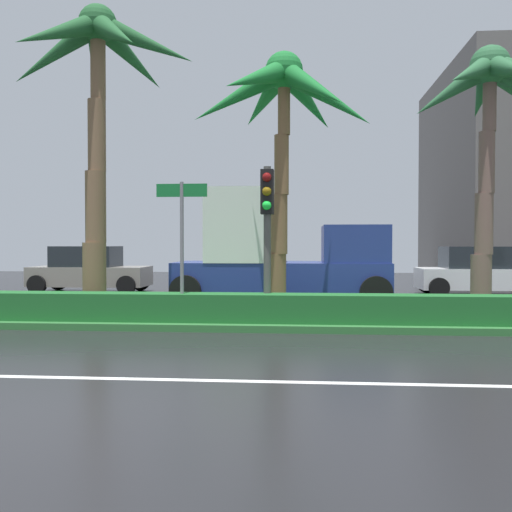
% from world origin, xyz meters
% --- Properties ---
extents(ground_plane, '(90.00, 42.00, 0.10)m').
position_xyz_m(ground_plane, '(0.00, 9.00, -0.05)').
color(ground_plane, black).
extents(near_lane_divider_stripe, '(81.00, 0.14, 0.01)m').
position_xyz_m(near_lane_divider_stripe, '(0.00, 2.00, 0.00)').
color(near_lane_divider_stripe, white).
rests_on(near_lane_divider_stripe, ground_plane).
extents(median_strip, '(85.50, 4.00, 0.15)m').
position_xyz_m(median_strip, '(0.00, 8.00, 0.07)').
color(median_strip, '#2D6B33').
rests_on(median_strip, ground_plane).
extents(median_hedge, '(76.50, 0.70, 0.60)m').
position_xyz_m(median_hedge, '(0.00, 6.60, 0.45)').
color(median_hedge, '#1E6028').
rests_on(median_hedge, median_strip).
extents(palm_tree_centre_left, '(4.62, 4.51, 7.35)m').
position_xyz_m(palm_tree_centre_left, '(-1.83, 7.79, 5.83)').
color(palm_tree_centre_left, brown).
rests_on(palm_tree_centre_left, median_strip).
extents(palm_tree_centre, '(4.48, 4.42, 6.24)m').
position_xyz_m(palm_tree_centre, '(2.55, 8.12, 5.08)').
color(palm_tree_centre, brown).
rests_on(palm_tree_centre, median_strip).
extents(palm_tree_centre_right, '(3.60, 3.83, 6.24)m').
position_xyz_m(palm_tree_centre_right, '(7.32, 8.08, 5.17)').
color(palm_tree_centre_right, brown).
rests_on(palm_tree_centre_right, median_strip).
extents(traffic_signal_median_right, '(0.28, 0.43, 3.34)m').
position_xyz_m(traffic_signal_median_right, '(2.24, 6.80, 2.45)').
color(traffic_signal_median_right, '#4C4C47').
rests_on(traffic_signal_median_right, median_strip).
extents(street_name_sign, '(1.10, 0.08, 3.00)m').
position_xyz_m(street_name_sign, '(0.42, 6.56, 2.08)').
color(street_name_sign, slate).
rests_on(street_name_sign, median_strip).
extents(car_in_traffic_second, '(4.30, 2.02, 1.72)m').
position_xyz_m(car_in_traffic_second, '(-4.94, 15.11, 0.83)').
color(car_in_traffic_second, gray).
rests_on(car_in_traffic_second, ground_plane).
extents(box_truck_lead, '(6.40, 2.64, 3.46)m').
position_xyz_m(box_truck_lead, '(2.29, 11.72, 1.55)').
color(box_truck_lead, navy).
rests_on(box_truck_lead, ground_plane).
extents(car_in_traffic_third, '(4.30, 2.02, 1.72)m').
position_xyz_m(car_in_traffic_third, '(9.18, 14.83, 0.83)').
color(car_in_traffic_third, white).
rests_on(car_in_traffic_third, ground_plane).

